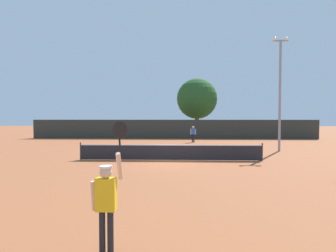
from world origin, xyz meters
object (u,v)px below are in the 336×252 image
object	(u,v)px
player_serving	(107,195)
parked_car_near	(246,130)
tennis_ball	(200,158)
large_tree	(197,99)
light_pole	(280,87)
player_receiving	(193,132)

from	to	relation	value
player_serving	parked_car_near	xyz separation A→B (m)	(11.14, 33.22, -0.35)
tennis_ball	large_tree	bearing A→B (deg)	86.36
tennis_ball	light_pole	distance (m)	8.85
light_pole	parked_car_near	world-z (taller)	light_pole
large_tree	player_receiving	bearing A→B (deg)	-96.33
tennis_ball	light_pole	world-z (taller)	light_pole
player_receiving	parked_car_near	world-z (taller)	parked_car_near
light_pole	large_tree	size ratio (longest dim) A/B	1.09
tennis_ball	large_tree	size ratio (longest dim) A/B	0.01
player_serving	player_receiving	bearing A→B (deg)	82.40
light_pole	player_serving	bearing A→B (deg)	-120.30
light_pole	large_tree	xyz separation A→B (m)	(-5.07, 16.96, 0.24)
tennis_ball	light_pole	bearing A→B (deg)	30.21
player_serving	parked_car_near	world-z (taller)	player_serving
player_serving	light_pole	bearing A→B (deg)	59.70
player_serving	large_tree	distance (m)	33.21
player_serving	player_receiving	xyz separation A→B (m)	(3.00, 22.50, -0.11)
tennis_ball	light_pole	size ratio (longest dim) A/B	0.01
player_serving	parked_car_near	bearing A→B (deg)	71.46
player_receiving	light_pole	size ratio (longest dim) A/B	0.19
player_receiving	parked_car_near	size ratio (longest dim) A/B	0.38
large_tree	light_pole	bearing A→B (deg)	-73.37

